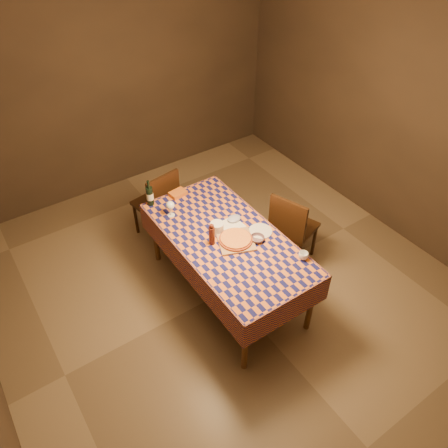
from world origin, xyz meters
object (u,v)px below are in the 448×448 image
(dining_table, at_px, (227,243))
(chair_far, at_px, (159,202))
(white_plate, at_px, (260,231))
(wine_bottle, at_px, (150,196))
(bowl, at_px, (257,239))
(pizza, at_px, (236,239))
(chair_right, at_px, (291,226))
(cutting_board, at_px, (236,241))

(dining_table, relative_size, chair_far, 1.98)
(white_plate, relative_size, chair_far, 0.25)
(wine_bottle, distance_m, white_plate, 1.19)
(dining_table, relative_size, bowl, 13.56)
(pizza, distance_m, chair_far, 1.29)
(white_plate, height_order, chair_right, chair_right)
(wine_bottle, bearing_deg, chair_far, 52.59)
(cutting_board, height_order, pizza, pizza)
(pizza, height_order, wine_bottle, wine_bottle)
(dining_table, xyz_separation_m, chair_right, (0.82, -0.03, -0.17))
(dining_table, height_order, bowl, bowl)
(pizza, height_order, bowl, pizza)
(dining_table, xyz_separation_m, pizza, (0.03, -0.10, 0.11))
(dining_table, bearing_deg, pizza, -72.57)
(pizza, height_order, white_plate, pizza)
(white_plate, bearing_deg, bowl, -140.96)
(dining_table, bearing_deg, white_plate, -20.75)
(dining_table, height_order, chair_far, chair_far)
(pizza, bearing_deg, cutting_board, -90.00)
(dining_table, height_order, wine_bottle, wine_bottle)
(wine_bottle, xyz_separation_m, white_plate, (0.67, -0.98, -0.10))
(cutting_board, xyz_separation_m, chair_far, (-0.18, 1.24, -0.26))
(chair_right, bearing_deg, pizza, -174.63)
(cutting_board, relative_size, pizza, 0.80)
(white_plate, bearing_deg, wine_bottle, 124.47)
(bowl, height_order, white_plate, bowl)
(cutting_board, distance_m, bowl, 0.20)
(wine_bottle, height_order, chair_right, wine_bottle)
(pizza, relative_size, bowl, 3.00)
(cutting_board, xyz_separation_m, wine_bottle, (-0.39, 0.96, 0.10))
(wine_bottle, bearing_deg, pizza, -67.70)
(dining_table, relative_size, chair_right, 1.98)
(wine_bottle, bearing_deg, dining_table, -67.16)
(dining_table, bearing_deg, wine_bottle, 112.84)
(wine_bottle, xyz_separation_m, chair_far, (0.22, 0.28, -0.36))
(dining_table, distance_m, cutting_board, 0.13)
(bowl, xyz_separation_m, chair_far, (-0.36, 1.34, -0.27))
(bowl, bearing_deg, dining_table, 136.49)
(pizza, bearing_deg, chair_far, 98.17)
(bowl, bearing_deg, cutting_board, 150.74)
(cutting_board, relative_size, white_plate, 1.42)
(pizza, distance_m, white_plate, 0.28)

